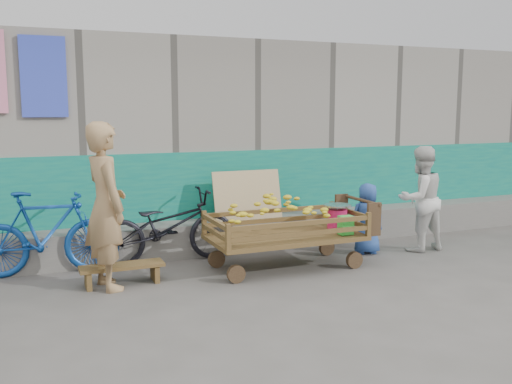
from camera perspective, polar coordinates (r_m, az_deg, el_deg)
name	(u,v)px	position (r m, az deg, el deg)	size (l,w,h in m)	color
ground	(300,301)	(6.11, 4.39, -10.86)	(80.00, 80.00, 0.00)	#4E4C46
building_wall	(190,141)	(9.57, -6.63, 5.05)	(12.00, 3.50, 3.00)	gray
banana_cart	(283,221)	(7.16, 2.73, -2.93)	(2.10, 0.96, 0.90)	brown
bench	(122,270)	(6.77, -13.25, -7.58)	(0.95, 0.28, 0.24)	brown
vendor_man	(106,206)	(6.53, -14.79, -1.37)	(0.68, 0.45, 1.87)	#A68154
woman	(420,199)	(8.37, 16.10, -0.65)	(0.72, 0.56, 1.49)	silver
child	(367,219)	(8.06, 11.06, -2.62)	(0.48, 0.31, 0.99)	#284B98
bicycle_dark	(167,226)	(7.54, -8.87, -3.43)	(0.64, 1.83, 0.96)	black
bicycle_blue	(46,233)	(7.34, -20.24, -3.89)	(0.49, 1.72, 1.03)	#14489E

